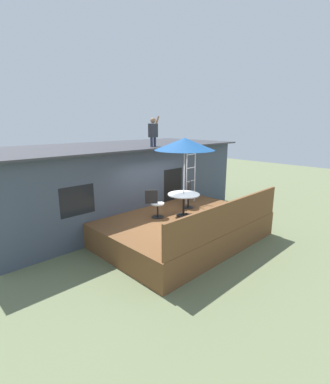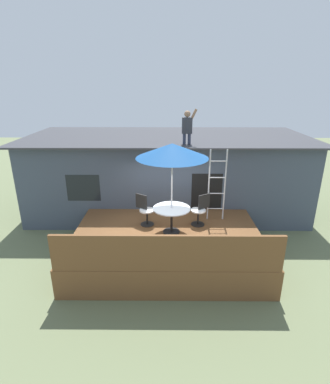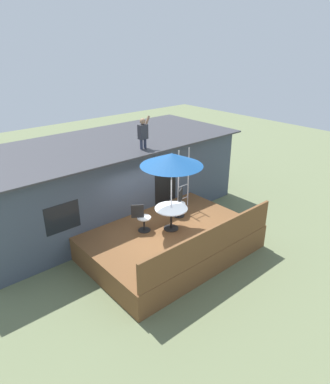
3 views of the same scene
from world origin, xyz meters
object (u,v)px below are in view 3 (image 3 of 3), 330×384
Objects in this scene: step_ladder at (183,179)px; person_figure at (143,131)px; patio_chair_left at (142,218)px; patio_chair_right at (179,203)px; patio_table at (171,213)px; patio_umbrella at (172,160)px.

person_figure is at bearing 126.58° from step_ladder.
person_figure is at bearing 83.12° from patio_chair_left.
patio_chair_left is 1.64m from patio_chair_right.
patio_table is at bearing 0.00° from patio_chair_right.
patio_chair_left is (-2.14, -0.36, -0.64)m from step_ladder.
patio_table is 3.00m from person_figure.
person_figure is 2.75m from patio_chair_right.
patio_umbrella reaches higher than patio_table.
patio_umbrella is 2.76× the size of patio_chair_right.
patio_chair_right reaches higher than patio_table.
patio_table is at bearing 0.00° from patio_chair_left.
patio_chair_right is at bearing -77.10° from person_figure.
patio_chair_left is at bearing -170.34° from step_ladder.
step_ladder reaches higher than patio_chair_left.
person_figure is at bearing -108.73° from patio_chair_right.
patio_umbrella is 1.15× the size of step_ladder.
person_figure reaches higher than patio_chair_left.
step_ladder is (1.36, 0.88, 0.51)m from patio_table.
person_figure is at bearing 75.84° from patio_table.
patio_table is 0.41× the size of patio_umbrella.
step_ladder is 2.17m from person_figure.
patio_chair_left is at bearing 146.35° from patio_umbrella.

